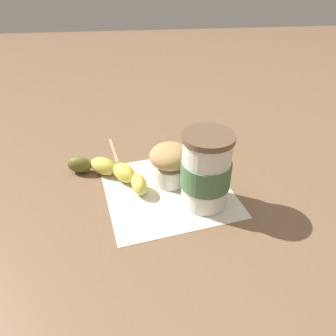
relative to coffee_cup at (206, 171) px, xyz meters
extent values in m
plane|color=brown|center=(0.06, -0.04, -0.07)|extent=(3.00, 3.00, 0.00)
cube|color=beige|center=(0.06, -0.04, -0.07)|extent=(0.28, 0.28, 0.00)
cylinder|color=white|center=(0.00, 0.00, 0.00)|extent=(0.09, 0.09, 0.13)
cylinder|color=brown|center=(0.00, 0.00, 0.07)|extent=(0.09, 0.09, 0.01)
cylinder|color=#4C754C|center=(0.00, 0.00, -0.01)|extent=(0.09, 0.09, 0.05)
cylinder|color=white|center=(0.06, -0.07, -0.05)|extent=(0.07, 0.07, 0.04)
ellipsoid|color=#AD8451|center=(0.06, -0.07, -0.01)|extent=(0.08, 0.08, 0.05)
ellipsoid|color=#D6CC4C|center=(0.12, -0.04, -0.05)|extent=(0.04, 0.06, 0.04)
ellipsoid|color=#D6CC4C|center=(0.15, -0.09, -0.05)|extent=(0.06, 0.07, 0.04)
ellipsoid|color=#D6CC4C|center=(0.19, -0.11, -0.05)|extent=(0.07, 0.06, 0.04)
ellipsoid|color=brown|center=(0.24, -0.13, -0.05)|extent=(0.06, 0.04, 0.04)
cube|color=tan|center=(0.17, -0.21, -0.07)|extent=(0.03, 0.11, 0.00)
camera|label=1|loc=(0.12, 0.47, 0.33)|focal=35.00mm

